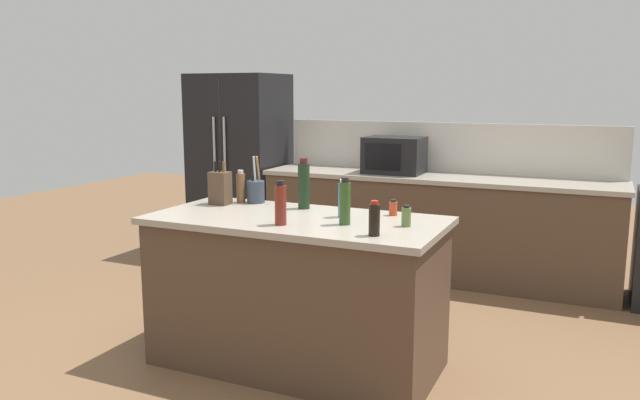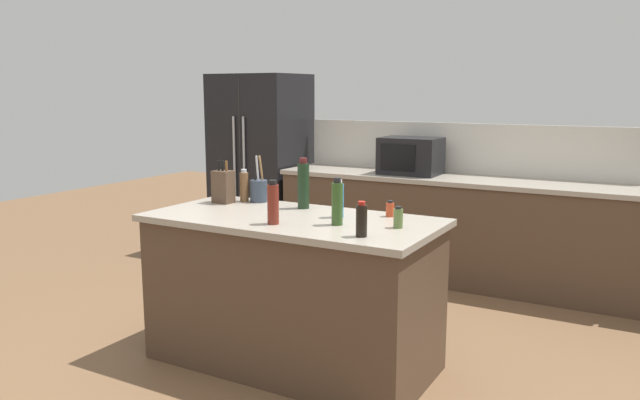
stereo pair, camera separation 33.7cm
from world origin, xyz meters
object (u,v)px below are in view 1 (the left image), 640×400
at_px(olive_oil_bottle, 345,202).
at_px(knife_block, 220,188).
at_px(spice_jar_oregano, 406,216).
at_px(refrigerator, 240,165).
at_px(wine_bottle, 304,185).
at_px(vinegar_bottle, 281,204).
at_px(soy_sauce_bottle, 374,219).
at_px(dish_soap_bottle, 343,199).
at_px(pepper_grinder, 241,187).
at_px(spice_jar_paprika, 393,208).
at_px(utensil_crock, 256,191).
at_px(microwave, 394,155).

bearing_deg(olive_oil_bottle, knife_block, 166.33).
bearing_deg(spice_jar_oregano, refrigerator, 138.01).
bearing_deg(olive_oil_bottle, wine_bottle, 141.36).
height_order(knife_block, spice_jar_oregano, knife_block).
height_order(knife_block, olive_oil_bottle, knife_block).
bearing_deg(vinegar_bottle, wine_bottle, 101.10).
bearing_deg(soy_sauce_bottle, dish_soap_bottle, 131.08).
height_order(knife_block, pepper_grinder, knife_block).
distance_m(knife_block, spice_jar_paprika, 1.18).
distance_m(refrigerator, dish_soap_bottle, 2.95).
bearing_deg(wine_bottle, soy_sauce_bottle, -38.51).
bearing_deg(spice_jar_oregano, dish_soap_bottle, 167.15).
height_order(utensil_crock, spice_jar_oregano, utensil_crock).
distance_m(microwave, pepper_grinder, 1.96).
distance_m(utensil_crock, vinegar_bottle, 0.74).
bearing_deg(utensil_crock, spice_jar_paprika, -1.77).
bearing_deg(utensil_crock, microwave, 78.52).
bearing_deg(spice_jar_paprika, vinegar_bottle, -133.38).
bearing_deg(pepper_grinder, vinegar_bottle, -41.68).
distance_m(microwave, wine_bottle, 1.92).
height_order(dish_soap_bottle, vinegar_bottle, vinegar_bottle).
xyz_separation_m(microwave, spice_jar_paprika, (0.61, -1.90, -0.12)).
relative_size(spice_jar_paprika, vinegar_bottle, 0.39).
relative_size(knife_block, soy_sauce_bottle, 1.54).
relative_size(utensil_crock, wine_bottle, 0.97).
relative_size(microwave, olive_oil_bottle, 1.96).
distance_m(refrigerator, utensil_crock, 2.33).
distance_m(spice_jar_paprika, vinegar_bottle, 0.73).
xyz_separation_m(knife_block, spice_jar_oregano, (1.34, -0.15, -0.06)).
bearing_deg(vinegar_bottle, utensil_crock, 131.28).
relative_size(olive_oil_bottle, spice_jar_oregano, 2.22).
bearing_deg(dish_soap_bottle, soy_sauce_bottle, -48.92).
distance_m(knife_block, wine_bottle, 0.59).
bearing_deg(utensil_crock, dish_soap_bottle, -15.71).
bearing_deg(vinegar_bottle, olive_oil_bottle, 25.93).
bearing_deg(refrigerator, dish_soap_bottle, -46.12).
distance_m(spice_jar_paprika, soy_sauce_bottle, 0.57).
height_order(microwave, dish_soap_bottle, microwave).
xyz_separation_m(soy_sauce_bottle, olive_oil_bottle, (-0.25, 0.19, 0.04)).
bearing_deg(spice_jar_oregano, microwave, 109.61).
relative_size(microwave, vinegar_bottle, 2.09).
height_order(microwave, spice_jar_oregano, microwave).
height_order(spice_jar_paprika, pepper_grinder, pepper_grinder).
bearing_deg(dish_soap_bottle, refrigerator, 133.88).
bearing_deg(wine_bottle, utensil_crock, 171.87).
xyz_separation_m(utensil_crock, wine_bottle, (0.39, -0.06, 0.07)).
xyz_separation_m(vinegar_bottle, spice_jar_oregano, (0.66, 0.26, -0.06)).
xyz_separation_m(spice_jar_paprika, wine_bottle, (-0.60, -0.03, 0.11)).
bearing_deg(microwave, dish_soap_bottle, -80.46).
xyz_separation_m(refrigerator, olive_oil_bottle, (2.13, -2.32, 0.14)).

